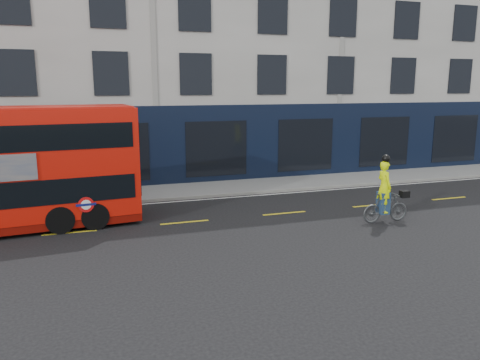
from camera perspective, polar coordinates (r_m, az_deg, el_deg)
name	(u,v)px	position (r m, az deg, el deg)	size (l,w,h in m)	color
ground	(193,234)	(16.04, -5.69, -6.62)	(120.00, 120.00, 0.00)	black
pavement	(163,192)	(22.20, -9.34, -1.46)	(60.00, 3.00, 0.12)	gray
kerb	(169,199)	(20.75, -8.70, -2.33)	(60.00, 0.12, 0.13)	gray
building_terrace	(141,40)	(28.15, -11.98, 16.37)	(50.00, 10.07, 15.00)	#BCB9B2
road_edge_line	(170,202)	(20.48, -8.55, -2.68)	(58.00, 0.10, 0.01)	silver
lane_dashes	(185,222)	(17.44, -6.77, -5.14)	(58.00, 0.12, 0.01)	gold
cyclist	(385,200)	(17.94, 17.28, -2.30)	(1.85, 0.70, 2.53)	#434648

